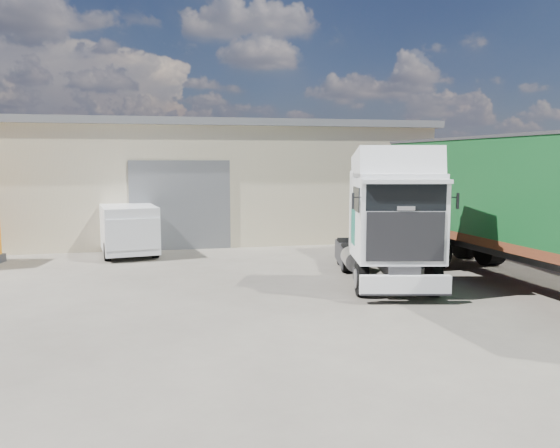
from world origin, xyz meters
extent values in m
plane|color=#282520|center=(0.00, 0.00, 0.00)|extent=(120.00, 120.00, 0.00)
cube|color=#C1B894|center=(-6.00, 16.00, 2.50)|extent=(30.00, 12.00, 5.00)
cube|color=#55575A|center=(-6.00, 16.00, 5.15)|extent=(30.60, 12.60, 0.30)
cube|color=#55575A|center=(-2.00, 9.98, 1.80)|extent=(4.00, 0.08, 3.60)
cube|color=#55575A|center=(-6.00, 16.00, 5.35)|extent=(30.60, 0.40, 0.15)
cube|color=maroon|center=(11.50, 6.00, 1.25)|extent=(0.35, 26.00, 2.50)
cylinder|color=black|center=(3.46, 1.09, 0.47)|extent=(2.35, 1.37, 0.95)
cylinder|color=black|center=(4.09, 4.16, 0.47)|extent=(2.39, 1.38, 0.95)
cylinder|color=black|center=(4.33, 5.39, 0.47)|extent=(2.39, 1.38, 0.95)
cube|color=#2D2D30|center=(3.89, 3.19, 0.81)|extent=(1.96, 5.95, 0.27)
cube|color=silver|center=(3.30, 0.26, 0.49)|extent=(2.28, 0.67, 0.49)
cube|color=silver|center=(3.53, 1.40, 2.04)|extent=(2.60, 2.46, 2.19)
cube|color=black|center=(3.32, 0.39, 1.70)|extent=(1.94, 0.44, 1.25)
cube|color=black|center=(3.33, 0.40, 2.68)|extent=(1.98, 0.44, 0.67)
cube|color=silver|center=(3.56, 1.57, 3.44)|extent=(2.52, 2.14, 1.10)
cube|color=#0C5746|center=(2.50, 1.97, 1.79)|extent=(0.14, 0.66, 0.98)
cube|color=#0C5746|center=(4.70, 1.52, 1.79)|extent=(0.14, 0.66, 0.98)
cylinder|color=#2D2D30|center=(4.12, 4.33, 0.99)|extent=(1.16, 1.16, 0.11)
cylinder|color=black|center=(7.23, 5.10, 0.57)|extent=(2.81, 1.33, 1.14)
cube|color=#2D2D30|center=(7.54, 0.76, 0.97)|extent=(1.78, 12.90, 0.38)
cube|color=#522712|center=(7.54, 0.76, 1.32)|extent=(3.60, 13.03, 0.26)
cube|color=black|center=(7.54, 0.76, 2.84)|extent=(3.60, 13.03, 2.79)
cube|color=#2D2D30|center=(7.54, 0.76, 4.26)|extent=(3.67, 13.10, 0.09)
cylinder|color=black|center=(-3.84, 8.14, 0.33)|extent=(2.02, 0.98, 0.66)
cylinder|color=black|center=(-4.39, 11.31, 0.33)|extent=(2.02, 0.98, 0.66)
cube|color=silver|center=(-4.11, 9.73, 1.06)|extent=(2.67, 4.88, 1.71)
cube|color=silver|center=(-3.79, 7.85, 1.01)|extent=(1.99, 1.21, 1.11)
cube|color=black|center=(-3.82, 8.05, 1.56)|extent=(1.75, 0.38, 0.60)
camera|label=1|loc=(-2.51, -12.25, 3.62)|focal=35.00mm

